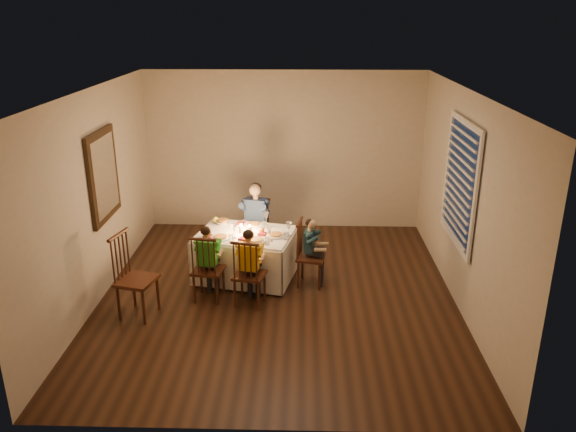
{
  "coord_description": "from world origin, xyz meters",
  "views": [
    {
      "loc": [
        0.31,
        -6.47,
        3.46
      ],
      "look_at": [
        0.13,
        0.15,
        1.03
      ],
      "focal_mm": 35.0,
      "sensor_mm": 36.0,
      "label": 1
    }
  ],
  "objects_px": {
    "chair_near_left": "(210,298)",
    "adult": "(256,258)",
    "serving_bowl": "(223,222)",
    "child_yellow": "(250,304)",
    "dining_table": "(245,246)",
    "child_green": "(210,298)",
    "chair_end": "(311,284)",
    "chair_extra": "(140,315)",
    "child_teal": "(311,284)",
    "chair_near_right": "(250,304)",
    "chair_adult": "(256,258)"
  },
  "relations": [
    {
      "from": "adult",
      "to": "serving_bowl",
      "type": "relative_size",
      "value": 5.99
    },
    {
      "from": "chair_near_left",
      "to": "chair_near_right",
      "type": "height_order",
      "value": "same"
    },
    {
      "from": "dining_table",
      "to": "adult",
      "type": "height_order",
      "value": "dining_table"
    },
    {
      "from": "dining_table",
      "to": "child_green",
      "type": "distance_m",
      "value": 0.88
    },
    {
      "from": "dining_table",
      "to": "chair_adult",
      "type": "distance_m",
      "value": 0.81
    },
    {
      "from": "chair_end",
      "to": "serving_bowl",
      "type": "distance_m",
      "value": 1.49
    },
    {
      "from": "child_green",
      "to": "chair_near_right",
      "type": "bearing_deg",
      "value": 175.08
    },
    {
      "from": "child_green",
      "to": "serving_bowl",
      "type": "xyz_separation_m",
      "value": [
        0.06,
        0.94,
        0.68
      ]
    },
    {
      "from": "chair_extra",
      "to": "adult",
      "type": "xyz_separation_m",
      "value": [
        1.27,
        1.69,
        0.0
      ]
    },
    {
      "from": "chair_end",
      "to": "child_teal",
      "type": "distance_m",
      "value": 0.0
    },
    {
      "from": "dining_table",
      "to": "child_green",
      "type": "xyz_separation_m",
      "value": [
        -0.41,
        -0.61,
        -0.47
      ]
    },
    {
      "from": "dining_table",
      "to": "serving_bowl",
      "type": "xyz_separation_m",
      "value": [
        -0.34,
        0.33,
        0.21
      ]
    },
    {
      "from": "child_yellow",
      "to": "child_teal",
      "type": "distance_m",
      "value": 0.95
    },
    {
      "from": "adult",
      "to": "child_green",
      "type": "bearing_deg",
      "value": -98.08
    },
    {
      "from": "chair_end",
      "to": "chair_near_left",
      "type": "bearing_deg",
      "value": 119.14
    },
    {
      "from": "chair_end",
      "to": "dining_table",
      "type": "bearing_deg",
      "value": 89.26
    },
    {
      "from": "chair_near_left",
      "to": "dining_table",
      "type": "bearing_deg",
      "value": -115.47
    },
    {
      "from": "chair_near_left",
      "to": "child_teal",
      "type": "xyz_separation_m",
      "value": [
        1.29,
        0.44,
        0.0
      ]
    },
    {
      "from": "serving_bowl",
      "to": "child_yellow",
      "type": "bearing_deg",
      "value": -66.33
    },
    {
      "from": "dining_table",
      "to": "chair_extra",
      "type": "relative_size",
      "value": 1.37
    },
    {
      "from": "dining_table",
      "to": "chair_near_left",
      "type": "relative_size",
      "value": 1.6
    },
    {
      "from": "chair_adult",
      "to": "chair_end",
      "type": "distance_m",
      "value": 1.14
    },
    {
      "from": "adult",
      "to": "child_yellow",
      "type": "height_order",
      "value": "adult"
    },
    {
      "from": "chair_adult",
      "to": "chair_near_left",
      "type": "distance_m",
      "value": 1.36
    },
    {
      "from": "adult",
      "to": "serving_bowl",
      "type": "height_order",
      "value": "serving_bowl"
    },
    {
      "from": "child_yellow",
      "to": "adult",
      "type": "bearing_deg",
      "value": -76.68
    },
    {
      "from": "chair_adult",
      "to": "serving_bowl",
      "type": "xyz_separation_m",
      "value": [
        -0.43,
        -0.32,
        0.68
      ]
    },
    {
      "from": "chair_near_left",
      "to": "adult",
      "type": "relative_size",
      "value": 0.78
    },
    {
      "from": "chair_near_right",
      "to": "child_teal",
      "type": "height_order",
      "value": "child_teal"
    },
    {
      "from": "serving_bowl",
      "to": "child_green",
      "type": "bearing_deg",
      "value": -93.91
    },
    {
      "from": "chair_near_right",
      "to": "serving_bowl",
      "type": "relative_size",
      "value": 4.67
    },
    {
      "from": "child_green",
      "to": "child_yellow",
      "type": "xyz_separation_m",
      "value": [
        0.53,
        -0.12,
        0.0
      ]
    },
    {
      "from": "chair_extra",
      "to": "child_teal",
      "type": "relative_size",
      "value": 1.13
    },
    {
      "from": "child_yellow",
      "to": "serving_bowl",
      "type": "bearing_deg",
      "value": -54.47
    },
    {
      "from": "chair_near_right",
      "to": "child_green",
      "type": "bearing_deg",
      "value": -1.18
    },
    {
      "from": "chair_adult",
      "to": "chair_near_left",
      "type": "relative_size",
      "value": 1.0
    },
    {
      "from": "chair_near_left",
      "to": "chair_extra",
      "type": "distance_m",
      "value": 0.89
    },
    {
      "from": "chair_near_left",
      "to": "serving_bowl",
      "type": "height_order",
      "value": "serving_bowl"
    },
    {
      "from": "chair_adult",
      "to": "chair_extra",
      "type": "xyz_separation_m",
      "value": [
        -1.27,
        -1.69,
        0.0
      ]
    },
    {
      "from": "child_green",
      "to": "serving_bowl",
      "type": "relative_size",
      "value": 5.17
    },
    {
      "from": "chair_near_left",
      "to": "child_yellow",
      "type": "distance_m",
      "value": 0.55
    },
    {
      "from": "chair_adult",
      "to": "dining_table",
      "type": "bearing_deg",
      "value": -84.35
    },
    {
      "from": "adult",
      "to": "child_yellow",
      "type": "xyz_separation_m",
      "value": [
        0.04,
        -1.39,
        0.0
      ]
    },
    {
      "from": "dining_table",
      "to": "chair_near_right",
      "type": "distance_m",
      "value": 0.88
    },
    {
      "from": "chair_near_right",
      "to": "adult",
      "type": "height_order",
      "value": "adult"
    },
    {
      "from": "chair_near_left",
      "to": "adult",
      "type": "height_order",
      "value": "adult"
    },
    {
      "from": "chair_adult",
      "to": "child_teal",
      "type": "height_order",
      "value": "child_teal"
    },
    {
      "from": "chair_end",
      "to": "child_green",
      "type": "height_order",
      "value": "child_green"
    },
    {
      "from": "chair_near_left",
      "to": "serving_bowl",
      "type": "relative_size",
      "value": 4.67
    },
    {
      "from": "child_green",
      "to": "chair_end",
      "type": "bearing_deg",
      "value": -153.01
    }
  ]
}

